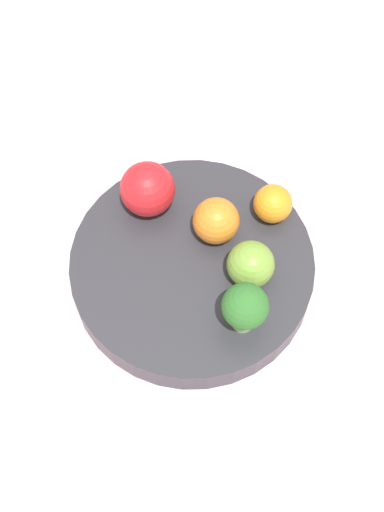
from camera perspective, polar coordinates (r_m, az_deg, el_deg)
name	(u,v)px	position (r m, az deg, el deg)	size (l,w,h in m)	color
ground_plane	(192,283)	(0.79, 0.00, -2.21)	(6.00, 6.00, 0.00)	gray
table_surface	(192,279)	(0.78, 0.00, -1.89)	(1.20, 1.20, 0.02)	silver
bowl	(192,268)	(0.75, 0.00, -0.97)	(0.25, 0.25, 0.03)	#2D2D33
broccoli	(245,307)	(0.67, 4.25, -4.13)	(0.05, 0.05, 0.06)	#99C17A
apple_red	(148,189)	(0.75, -3.58, 5.37)	(0.06, 0.06, 0.06)	red
apple_green	(251,264)	(0.71, 4.72, -0.68)	(0.05, 0.05, 0.05)	olive
orange_front	(273,204)	(0.75, 6.49, 4.18)	(0.04, 0.04, 0.04)	orange
orange_back	(216,221)	(0.73, 1.94, 2.84)	(0.05, 0.05, 0.05)	orange
napkin	(100,99)	(0.91, -7.41, 12.36)	(0.14, 0.12, 0.01)	white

